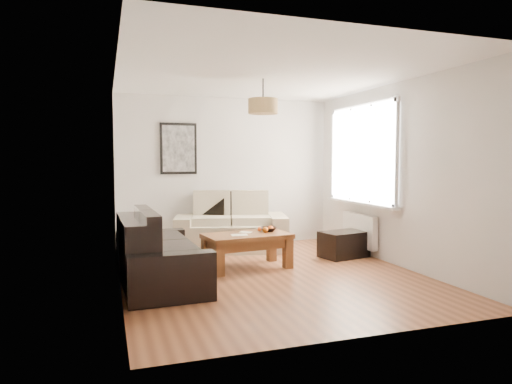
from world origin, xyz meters
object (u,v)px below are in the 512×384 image
object	(u,v)px
coffee_table	(247,251)
ottoman	(344,244)
loveseat_cream	(231,223)
sofa_leather	(160,250)

from	to	relation	value
coffee_table	ottoman	distance (m)	1.65
ottoman	coffee_table	bearing A→B (deg)	-172.78
loveseat_cream	ottoman	world-z (taller)	loveseat_cream
loveseat_cream	coffee_table	bearing A→B (deg)	-81.41
loveseat_cream	sofa_leather	world-z (taller)	loveseat_cream
coffee_table	ottoman	xyz separation A→B (m)	(1.64, 0.21, -0.04)
coffee_table	ottoman	bearing A→B (deg)	7.22
sofa_leather	ottoman	size ratio (longest dim) A/B	2.69
loveseat_cream	ottoman	size ratio (longest dim) A/B	2.61
sofa_leather	ottoman	xyz separation A→B (m)	(2.88, 0.62, -0.21)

